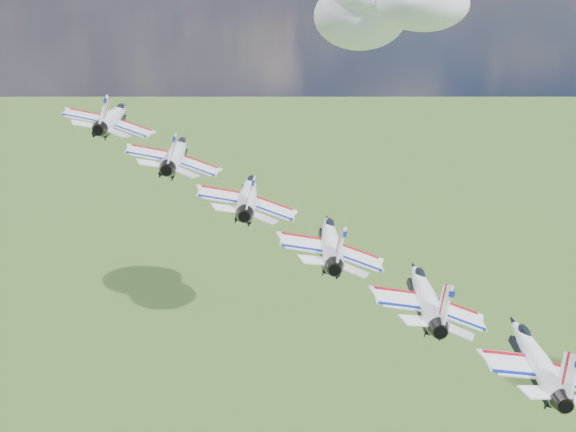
{
  "coord_description": "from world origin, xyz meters",
  "views": [
    {
      "loc": [
        14.38,
        -87.73,
        177.53
      ],
      "look_at": [
        16.15,
        -9.85,
        149.96
      ],
      "focal_mm": 45.0,
      "sensor_mm": 36.0,
      "label": 1
    }
  ],
  "objects_px": {
    "jet_1": "(177,153)",
    "jet_3": "(330,240)",
    "jet_0": "(113,117)",
    "jet_2": "(248,194)",
    "jet_5": "(535,356)",
    "jet_4": "(425,294)"
  },
  "relations": [
    {
      "from": "jet_1",
      "to": "jet_5",
      "type": "relative_size",
      "value": 1.0
    },
    {
      "from": "jet_2",
      "to": "jet_3",
      "type": "relative_size",
      "value": 1.0
    },
    {
      "from": "jet_4",
      "to": "jet_5",
      "type": "relative_size",
      "value": 1.0
    },
    {
      "from": "jet_0",
      "to": "jet_5",
      "type": "xyz_separation_m",
      "value": [
        46.11,
        -36.58,
        -15.74
      ]
    },
    {
      "from": "jet_0",
      "to": "jet_2",
      "type": "height_order",
      "value": "jet_0"
    },
    {
      "from": "jet_3",
      "to": "jet_5",
      "type": "relative_size",
      "value": 1.0
    },
    {
      "from": "jet_2",
      "to": "jet_5",
      "type": "height_order",
      "value": "jet_2"
    },
    {
      "from": "jet_2",
      "to": "jet_1",
      "type": "bearing_deg",
      "value": 143.03
    },
    {
      "from": "jet_1",
      "to": "jet_3",
      "type": "bearing_deg",
      "value": -36.97
    },
    {
      "from": "jet_4",
      "to": "jet_5",
      "type": "distance_m",
      "value": 12.19
    },
    {
      "from": "jet_2",
      "to": "jet_5",
      "type": "distance_m",
      "value": 36.56
    },
    {
      "from": "jet_0",
      "to": "jet_5",
      "type": "distance_m",
      "value": 60.93
    },
    {
      "from": "jet_1",
      "to": "jet_2",
      "type": "bearing_deg",
      "value": -36.97
    },
    {
      "from": "jet_3",
      "to": "jet_1",
      "type": "bearing_deg",
      "value": 143.03
    },
    {
      "from": "jet_0",
      "to": "jet_1",
      "type": "distance_m",
      "value": 12.19
    },
    {
      "from": "jet_4",
      "to": "jet_5",
      "type": "bearing_deg",
      "value": -36.97
    },
    {
      "from": "jet_2",
      "to": "jet_3",
      "type": "distance_m",
      "value": 12.19
    },
    {
      "from": "jet_4",
      "to": "jet_5",
      "type": "xyz_separation_m",
      "value": [
        9.22,
        -7.32,
        -3.15
      ]
    },
    {
      "from": "jet_0",
      "to": "jet_4",
      "type": "distance_m",
      "value": 48.74
    },
    {
      "from": "jet_2",
      "to": "jet_4",
      "type": "height_order",
      "value": "jet_2"
    },
    {
      "from": "jet_0",
      "to": "jet_1",
      "type": "height_order",
      "value": "jet_0"
    },
    {
      "from": "jet_0",
      "to": "jet_2",
      "type": "distance_m",
      "value": 24.37
    }
  ]
}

